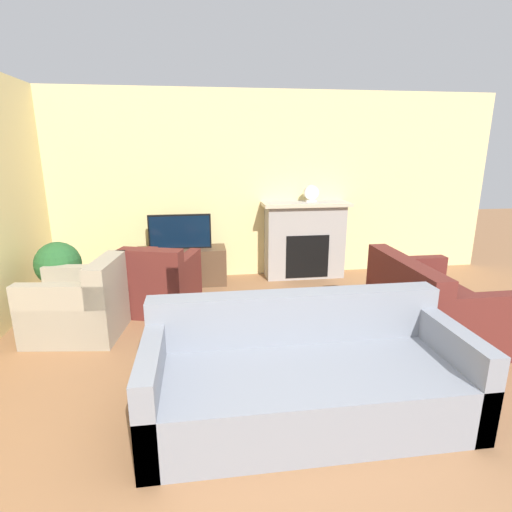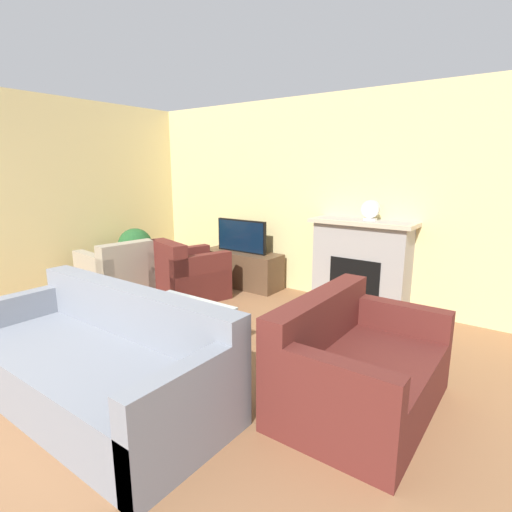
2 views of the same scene
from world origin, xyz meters
name	(u,v)px [view 1 (image 1 of 2)]	position (x,y,z in m)	size (l,w,h in m)	color
wall_back	(230,187)	(0.00, 4.41, 1.35)	(8.08, 0.06, 2.70)	beige
fireplace	(304,238)	(1.09, 4.18, 0.59)	(1.28, 0.45, 1.13)	#9E9993
tv_stand	(182,266)	(-0.73, 4.08, 0.26)	(1.26, 0.45, 0.53)	brown
tv	(180,232)	(-0.73, 4.07, 0.77)	(0.86, 0.06, 0.49)	black
couch_sectional	(305,377)	(0.27, 1.02, 0.28)	(2.29, 0.99, 0.82)	gray
couch_loveseat	(430,307)	(1.91, 2.10, 0.29)	(0.93, 1.38, 0.82)	#5B231E
armchair_by_window	(80,308)	(-1.72, 2.59, 0.30)	(0.98, 0.86, 0.82)	#9E937F
armchair_accent	(162,285)	(-0.93, 3.17, 0.30)	(0.93, 1.02, 0.82)	#5B231E
coffee_table	(266,310)	(0.15, 2.02, 0.40)	(0.96, 0.55, 0.45)	#333338
potted_plant	(59,268)	(-2.08, 3.18, 0.56)	(0.51, 0.51, 0.87)	#47474C
mantel_clock	(311,193)	(1.17, 4.18, 1.26)	(0.22, 0.07, 0.25)	beige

